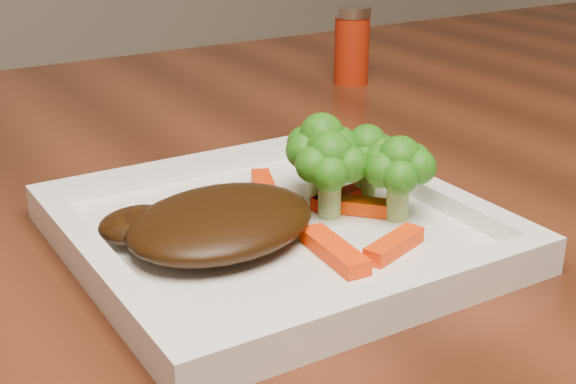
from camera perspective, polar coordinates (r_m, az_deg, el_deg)
plate at (r=0.56m, az=-0.88°, el=-3.15°), size 0.27×0.27×0.01m
steak at (r=0.53m, az=-4.77°, el=-2.13°), size 0.16×0.14×0.03m
broccoli_0 at (r=0.59m, az=2.40°, el=2.69°), size 0.08×0.08×0.07m
broccoli_1 at (r=0.59m, az=5.62°, el=2.40°), size 0.07×0.07×0.06m
broccoli_2 at (r=0.56m, az=7.87°, el=0.87°), size 0.07×0.07×0.06m
broccoli_3 at (r=0.56m, az=3.01°, el=1.18°), size 0.07×0.07×0.06m
carrot_0 at (r=0.52m, az=7.55°, el=-3.74°), size 0.05×0.03×0.01m
carrot_2 at (r=0.51m, az=3.30°, el=-4.16°), size 0.02×0.06×0.01m
carrot_4 at (r=0.61m, az=-1.70°, el=0.41°), size 0.03×0.05×0.01m
carrot_5 at (r=0.58m, az=4.70°, el=-0.95°), size 0.05×0.05×0.01m
carrot_6 at (r=0.59m, az=3.81°, el=-0.41°), size 0.05×0.02×0.01m
spice_shaker at (r=0.98m, az=4.56°, el=10.35°), size 0.04×0.04×0.09m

